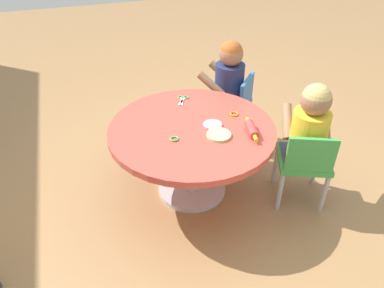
% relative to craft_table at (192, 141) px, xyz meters
% --- Properties ---
extents(ground_plane, '(10.00, 10.00, 0.00)m').
position_rel_craft_table_xyz_m(ground_plane, '(0.00, 0.00, -0.39)').
color(ground_plane, '#9E7247').
extents(craft_table, '(0.99, 0.99, 0.49)m').
position_rel_craft_table_xyz_m(craft_table, '(0.00, 0.00, 0.00)').
color(craft_table, silver).
rests_on(craft_table, ground).
extents(child_chair_left, '(0.40, 0.40, 0.54)m').
position_rel_craft_table_xyz_m(child_chair_left, '(-0.30, -0.60, -0.08)').
color(child_chair_left, '#B7B7BC').
rests_on(child_chair_left, ground).
extents(seated_child_left, '(0.42, 0.38, 0.51)m').
position_rel_craft_table_xyz_m(seated_child_left, '(-0.27, -0.62, 0.14)').
color(seated_child_left, '#3F4772').
rests_on(seated_child_left, ground).
extents(child_chair_right, '(0.42, 0.42, 0.54)m').
position_rel_craft_table_xyz_m(child_chair_right, '(0.47, -0.48, -0.08)').
color(child_chair_right, '#B7B7BC').
rests_on(child_chair_right, ground).
extents(seated_child_right, '(0.43, 0.44, 0.51)m').
position_rel_craft_table_xyz_m(seated_child_right, '(0.50, -0.45, 0.14)').
color(seated_child_right, '#3F4772').
rests_on(seated_child_right, ground).
extents(rolling_pin, '(0.23, 0.08, 0.05)m').
position_rel_craft_table_xyz_m(rolling_pin, '(-0.17, -0.30, 0.13)').
color(rolling_pin, '#D83F3F').
rests_on(rolling_pin, craft_table).
extents(craft_scissors, '(0.14, 0.11, 0.01)m').
position_rel_craft_table_xyz_m(craft_scissors, '(0.34, -0.05, 0.11)').
color(craft_scissors, silver).
rests_on(craft_scissors, craft_table).
extents(playdough_blob_0, '(0.14, 0.14, 0.01)m').
position_rel_craft_table_xyz_m(playdough_blob_0, '(-0.14, -0.11, 0.11)').
color(playdough_blob_0, '#B2E58C').
rests_on(playdough_blob_0, craft_table).
extents(playdough_blob_1, '(0.11, 0.11, 0.01)m').
position_rel_craft_table_xyz_m(playdough_blob_1, '(-0.03, -0.12, 0.11)').
color(playdough_blob_1, pink).
rests_on(playdough_blob_1, craft_table).
extents(cookie_cutter_0, '(0.05, 0.05, 0.01)m').
position_rel_craft_table_xyz_m(cookie_cutter_0, '(-0.09, 0.14, 0.11)').
color(cookie_cutter_0, '#4CB259').
rests_on(cookie_cutter_0, craft_table).
extents(cookie_cutter_1, '(0.06, 0.06, 0.01)m').
position_rel_craft_table_xyz_m(cookie_cutter_1, '(0.05, -0.29, 0.11)').
color(cookie_cutter_1, orange).
rests_on(cookie_cutter_1, craft_table).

